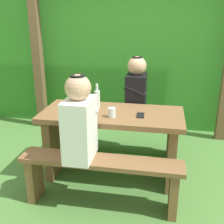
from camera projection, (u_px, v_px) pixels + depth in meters
ground_plane at (112, 174)px, 3.00m from camera, size 12.00×12.00×0.00m
hedge_backdrop at (134, 53)px, 4.37m from camera, size 6.40×0.95×2.07m
pergola_post_left at (38, 60)px, 3.96m from camera, size 0.12×0.12×2.00m
picnic_table at (112, 133)px, 2.84m from camera, size 1.40×0.64×0.70m
bench_near at (101, 173)px, 2.40m from camera, size 1.40×0.24×0.46m
bench_far at (120, 127)px, 3.38m from camera, size 1.40×0.24×0.46m
person_white_shirt at (79, 121)px, 2.28m from camera, size 0.25×0.35×0.72m
person_black_coat at (136, 91)px, 3.19m from camera, size 0.25×0.35×0.72m
drinking_glass at (112, 113)px, 2.62m from camera, size 0.07×0.07×0.09m
bottle_left at (85, 105)px, 2.67m from camera, size 0.06×0.06×0.23m
bottle_right at (80, 103)px, 2.76m from camera, size 0.06×0.06×0.21m
bottle_center at (97, 98)px, 2.86m from camera, size 0.06×0.06×0.25m
cell_phone at (140, 115)px, 2.67m from camera, size 0.08×0.14×0.01m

